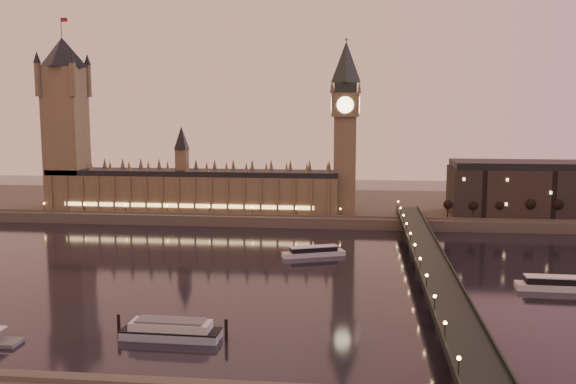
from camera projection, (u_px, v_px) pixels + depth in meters
The scene contains 14 objects.
ground at pixel (211, 271), 275.08m from camera, with size 700.00×700.00×0.00m, color black.
far_embankment at pixel (310, 206), 433.82m from camera, with size 560.00×130.00×6.00m, color #423D35.
palace_of_westminster at pixel (192, 185), 395.76m from camera, with size 180.00×26.62×52.00m.
victoria_tower at pixel (65, 113), 398.71m from camera, with size 31.68×31.68×118.00m.
big_ben at pixel (345, 117), 379.63m from camera, with size 17.68×17.68×104.00m.
westminster_bridge at pixel (428, 265), 264.17m from camera, with size 13.20×260.00×15.30m.
bare_tree_0 at pixel (446, 205), 368.04m from camera, with size 5.20×5.20×10.57m.
bare_tree_1 at pixel (474, 206), 366.34m from camera, with size 5.20×5.20×10.57m.
bare_tree_2 at pixel (501, 206), 364.65m from camera, with size 5.20×5.20×10.57m.
bare_tree_3 at pixel (529, 206), 362.96m from camera, with size 5.20×5.20×10.57m.
bare_tree_4 at pixel (557, 207), 361.26m from camera, with size 5.20×5.20×10.57m.
cruise_boat_a at pixel (314, 252), 302.81m from camera, with size 30.23×16.86×4.79m.
cruise_boat_c at pixel (552, 284), 247.24m from camera, with size 27.45×8.23×5.45m.
moored_barge at pixel (171, 330), 195.66m from camera, with size 35.18×9.24×6.45m.
Camera 1 is at (62.97, -262.60, 70.80)m, focal length 40.00 mm.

